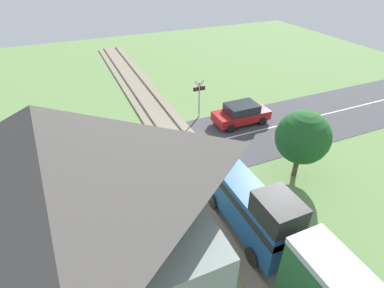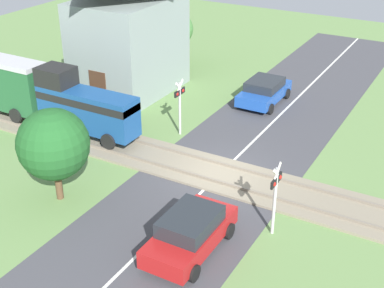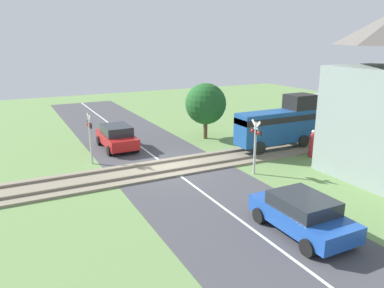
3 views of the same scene
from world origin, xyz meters
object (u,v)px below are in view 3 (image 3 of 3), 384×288
Objects in this scene: crossing_signal_east_approach at (255,139)px; pedestrian_by_station at (313,145)px; crossing_signal_west_approach at (90,132)px; train at (322,116)px; car_near_crossing at (117,137)px; car_far_side at (302,213)px.

crossing_signal_east_approach is 4.96m from pedestrian_by_station.
crossing_signal_east_approach is at bearing 52.69° from crossing_signal_west_approach.
train reaches higher than car_near_crossing.
car_near_crossing is at bearing -167.92° from car_far_side.
train is at bearing 110.40° from crossing_signal_east_approach.
car_near_crossing is 1.40× the size of crossing_signal_east_approach.
train is 4.37× the size of crossing_signal_west_approach.
car_near_crossing is at bearing -112.31° from train.
pedestrian_by_station is at bearing 54.75° from car_near_crossing.
train is 14.58m from crossing_signal_west_approach.
crossing_signal_east_approach is at bearing -80.15° from pedestrian_by_station.
car_near_crossing is 1.40× the size of crossing_signal_west_approach.
crossing_signal_west_approach is 1.74× the size of pedestrian_by_station.
train is at bearing 79.34° from crossing_signal_west_approach.
pedestrian_by_station is (4.57, 11.85, -1.09)m from crossing_signal_west_approach.
car_far_side is at bearing 24.10° from crossing_signal_west_approach.
pedestrian_by_station is at bearing 68.92° from crossing_signal_west_approach.
train is at bearing 132.05° from car_far_side.
crossing_signal_west_approach is at bearing -155.90° from car_far_side.
car_far_side is at bearing 12.08° from car_near_crossing.
pedestrian_by_station is at bearing 133.71° from car_far_side.
crossing_signal_west_approach is at bearing -111.08° from pedestrian_by_station.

